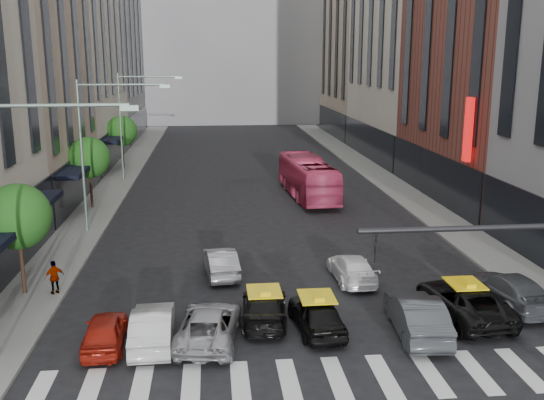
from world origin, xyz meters
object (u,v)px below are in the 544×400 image
object	(u,v)px
streetlamp_near	(10,195)
car_red	(105,331)
streetlamp_mid	(97,136)
car_white_front	(153,326)
taxi_left	(264,306)
pedestrian_far	(55,277)
taxi_center	(317,314)
bus	(308,178)
streetlamp_far	(131,112)

from	to	relation	value
streetlamp_near	car_red	distance (m)	5.94
streetlamp_near	car_red	size ratio (longest dim) A/B	2.47
streetlamp_mid	car_white_front	distance (m)	16.73
streetlamp_near	taxi_left	world-z (taller)	streetlamp_near
car_red	car_white_front	size ratio (longest dim) A/B	0.86
taxi_left	pedestrian_far	world-z (taller)	pedestrian_far
streetlamp_mid	car_white_front	xyz separation A→B (m)	(4.36, -15.29, -5.21)
streetlamp_near	taxi_center	size ratio (longest dim) A/B	2.23
streetlamp_near	taxi_left	distance (m)	10.37
pedestrian_far	bus	bearing A→B (deg)	-159.13
car_red	taxi_left	distance (m)	6.21
streetlamp_mid	car_white_front	size ratio (longest dim) A/B	2.13
taxi_left	bus	size ratio (longest dim) A/B	0.40
taxi_left	taxi_center	size ratio (longest dim) A/B	1.08
bus	pedestrian_far	bearing A→B (deg)	48.63
streetlamp_mid	bus	world-z (taller)	streetlamp_mid
taxi_left	car_white_front	bearing A→B (deg)	24.57
streetlamp_mid	car_white_front	world-z (taller)	streetlamp_mid
streetlamp_mid	taxi_left	bearing A→B (deg)	-57.85
car_red	taxi_left	xyz separation A→B (m)	(5.99, 1.63, 0.01)
streetlamp_far	pedestrian_far	bearing A→B (deg)	-90.78
streetlamp_far	taxi_center	size ratio (longest dim) A/B	2.23
streetlamp_near	pedestrian_far	world-z (taller)	streetlamp_near
streetlamp_near	car_white_front	bearing A→B (deg)	9.24
streetlamp_mid	streetlamp_far	world-z (taller)	same
car_white_front	taxi_left	bearing A→B (deg)	-161.62
streetlamp_near	taxi_center	world-z (taller)	streetlamp_near
streetlamp_near	car_white_front	xyz separation A→B (m)	(4.36, 0.71, -5.21)
streetlamp_near	car_red	xyz separation A→B (m)	(2.64, 0.63, -5.28)
streetlamp_far	bus	world-z (taller)	streetlamp_far
streetlamp_far	taxi_left	world-z (taller)	streetlamp_far
car_red	taxi_center	bearing A→B (deg)	-178.01
car_red	pedestrian_far	distance (m)	5.95
car_red	taxi_center	size ratio (longest dim) A/B	0.90
streetlamp_near	car_white_front	size ratio (longest dim) A/B	2.13
car_white_front	pedestrian_far	bearing A→B (deg)	-48.43
taxi_left	bus	distance (m)	22.73
streetlamp_far	streetlamp_near	bearing A→B (deg)	-90.00
car_red	taxi_left	world-z (taller)	taxi_left
car_red	bus	bearing A→B (deg)	-117.61
car_white_front	taxi_left	distance (m)	4.55
streetlamp_mid	taxi_left	xyz separation A→B (m)	(8.64, -13.74, -5.27)
pedestrian_far	car_red	bearing A→B (deg)	88.64
streetlamp_far	car_white_front	distance (m)	32.02
taxi_center	bus	world-z (taller)	bus
streetlamp_mid	pedestrian_far	world-z (taller)	streetlamp_mid
taxi_left	pedestrian_far	size ratio (longest dim) A/B	2.87
bus	pedestrian_far	world-z (taller)	bus
streetlamp_far	taxi_left	distance (m)	31.42
taxi_left	pedestrian_far	xyz separation A→B (m)	(-8.99, 3.50, 0.28)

